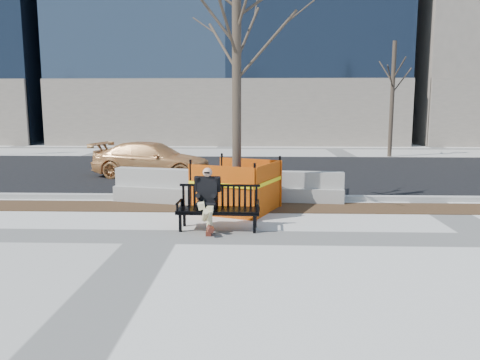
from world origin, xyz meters
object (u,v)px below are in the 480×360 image
object	(u,v)px
jersey_barrier_right	(289,201)
sedan	(153,177)
seated_man	(207,229)
tree_fence	(237,210)
jersey_barrier_left	(173,202)
bench	(219,229)

from	to	relation	value
jersey_barrier_right	sedan	bearing A→B (deg)	142.77
seated_man	tree_fence	distance (m)	1.75
tree_fence	jersey_barrier_left	distance (m)	1.85
seated_man	jersey_barrier_left	distance (m)	2.77
bench	seated_man	size ratio (longest dim) A/B	1.38
sedan	jersey_barrier_left	size ratio (longest dim) A/B	1.37
jersey_barrier_right	seated_man	bearing A→B (deg)	-117.43
jersey_barrier_left	tree_fence	bearing A→B (deg)	-15.12
jersey_barrier_right	jersey_barrier_left	bearing A→B (deg)	-169.80
tree_fence	sedan	size ratio (longest dim) A/B	1.50
seated_man	sedan	distance (m)	7.24
bench	sedan	bearing A→B (deg)	114.17
seated_man	jersey_barrier_left	bearing A→B (deg)	116.10
sedan	jersey_barrier_left	xyz separation A→B (m)	(1.43, -4.25, 0.00)
bench	jersey_barrier_right	bearing A→B (deg)	63.00
seated_man	jersey_barrier_left	xyz separation A→B (m)	(-1.13, 2.53, 0.00)
bench	tree_fence	distance (m)	1.75
sedan	bench	bearing A→B (deg)	-146.48
bench	sedan	size ratio (longest dim) A/B	0.40
sedan	jersey_barrier_right	xyz separation A→B (m)	(4.35, -4.00, 0.00)
tree_fence	sedan	distance (m)	5.95
bench	tree_fence	xyz separation A→B (m)	(0.28, 1.73, 0.00)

